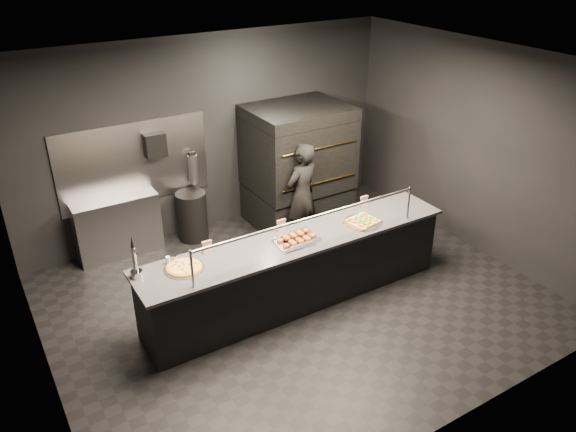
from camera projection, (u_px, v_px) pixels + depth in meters
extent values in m
plane|color=black|center=(297.00, 300.00, 7.29)|extent=(6.00, 6.00, 0.00)
plane|color=black|center=(299.00, 67.00, 5.91)|extent=(6.00, 6.00, 0.00)
cube|color=black|center=(210.00, 135.00, 8.49)|extent=(6.00, 0.04, 3.00)
cube|color=black|center=(458.00, 304.00, 4.71)|extent=(6.00, 0.04, 3.00)
cube|color=black|center=(26.00, 267.00, 5.21)|extent=(0.04, 5.00, 3.00)
cube|color=black|center=(476.00, 148.00, 7.99)|extent=(0.04, 5.00, 3.00)
cube|color=#99999E|center=(134.00, 163.00, 8.01)|extent=(2.20, 0.02, 1.20)
cube|color=black|center=(297.00, 271.00, 7.09)|extent=(4.00, 0.70, 0.88)
cube|color=#3C3C41|center=(298.00, 239.00, 6.88)|extent=(4.10, 0.78, 0.04)
cylinder|color=#99999E|center=(192.00, 269.00, 5.84)|extent=(0.03, 0.03, 0.45)
cylinder|color=#99999E|center=(408.00, 203.00, 7.23)|extent=(0.03, 0.03, 0.45)
cylinder|color=#99999E|center=(312.00, 217.00, 6.45)|extent=(3.00, 0.04, 0.04)
cube|color=black|center=(297.00, 203.00, 9.15)|extent=(1.50, 1.15, 0.60)
cube|color=black|center=(298.00, 169.00, 8.87)|extent=(1.50, 1.20, 0.55)
cube|color=black|center=(298.00, 136.00, 8.62)|extent=(1.50, 1.20, 0.55)
cube|color=black|center=(298.00, 112.00, 8.45)|extent=(1.50, 1.20, 0.18)
cylinder|color=gold|center=(320.00, 182.00, 8.40)|extent=(1.30, 0.02, 0.02)
cylinder|color=gold|center=(321.00, 148.00, 8.15)|extent=(1.30, 0.02, 0.02)
cube|color=#99999E|center=(118.00, 227.00, 8.10)|extent=(1.20, 0.35, 0.90)
cube|color=black|center=(155.00, 145.00, 7.97)|extent=(0.30, 0.20, 0.35)
cylinder|color=#B2B2B7|center=(193.00, 169.00, 8.46)|extent=(0.14, 0.14, 0.45)
cube|color=black|center=(192.00, 154.00, 8.35)|extent=(0.10, 0.06, 0.06)
cylinder|color=silver|center=(137.00, 274.00, 6.10)|extent=(0.13, 0.13, 0.07)
cylinder|color=silver|center=(135.00, 261.00, 6.02)|extent=(0.05, 0.05, 0.34)
cylinder|color=silver|center=(135.00, 252.00, 5.89)|extent=(0.02, 0.09, 0.02)
cone|color=black|center=(132.00, 242.00, 5.91)|extent=(0.05, 0.05, 0.13)
cylinder|color=silver|center=(184.00, 268.00, 6.25)|extent=(0.46, 0.46, 0.01)
cylinder|color=#B27839|center=(184.00, 267.00, 6.25)|extent=(0.40, 0.40, 0.02)
cylinder|color=#FFB953|center=(184.00, 266.00, 6.24)|extent=(0.35, 0.35, 0.01)
cube|color=silver|center=(294.00, 242.00, 6.76)|extent=(0.48, 0.38, 0.02)
ellipsoid|color=#A75623|center=(286.00, 246.00, 6.62)|extent=(0.08, 0.08, 0.05)
ellipsoid|color=#A75623|center=(280.00, 240.00, 6.73)|extent=(0.08, 0.08, 0.05)
ellipsoid|color=#A75623|center=(294.00, 243.00, 6.67)|extent=(0.08, 0.08, 0.05)
ellipsoid|color=#A75623|center=(287.00, 238.00, 6.78)|extent=(0.08, 0.08, 0.05)
ellipsoid|color=#A75623|center=(301.00, 241.00, 6.72)|extent=(0.08, 0.08, 0.05)
ellipsoid|color=#A75623|center=(294.00, 236.00, 6.83)|extent=(0.08, 0.08, 0.05)
ellipsoid|color=#A75623|center=(308.00, 239.00, 6.76)|extent=(0.08, 0.08, 0.05)
ellipsoid|color=#A75623|center=(301.00, 234.00, 6.87)|extent=(0.08, 0.08, 0.05)
cube|color=silver|center=(299.00, 238.00, 6.84)|extent=(0.46, 0.36, 0.02)
ellipsoid|color=#A75623|center=(292.00, 242.00, 6.70)|extent=(0.08, 0.08, 0.05)
ellipsoid|color=#A75623|center=(285.00, 237.00, 6.81)|extent=(0.08, 0.08, 0.05)
ellipsoid|color=#A75623|center=(299.00, 240.00, 6.75)|extent=(0.08, 0.08, 0.05)
ellipsoid|color=#A75623|center=(292.00, 234.00, 6.86)|extent=(0.08, 0.08, 0.05)
ellipsoid|color=#A75623|center=(306.00, 237.00, 6.79)|extent=(0.08, 0.08, 0.05)
ellipsoid|color=#A75623|center=(299.00, 232.00, 6.91)|extent=(0.08, 0.08, 0.05)
ellipsoid|color=#A75623|center=(313.00, 235.00, 6.84)|extent=(0.08, 0.08, 0.05)
ellipsoid|color=#A75623|center=(306.00, 230.00, 6.95)|extent=(0.08, 0.08, 0.05)
cylinder|color=silver|center=(363.00, 222.00, 7.22)|extent=(0.48, 0.48, 0.01)
cube|color=#B27839|center=(363.00, 221.00, 7.21)|extent=(0.43, 0.40, 0.02)
cube|color=#FFB953|center=(363.00, 220.00, 7.21)|extent=(0.41, 0.38, 0.01)
cube|color=#318B1E|center=(363.00, 220.00, 7.20)|extent=(0.39, 0.35, 0.01)
cylinder|color=silver|center=(168.00, 260.00, 6.33)|extent=(0.05, 0.05, 0.09)
cylinder|color=silver|center=(175.00, 259.00, 6.38)|extent=(0.04, 0.04, 0.07)
cube|color=white|center=(207.00, 246.00, 6.55)|extent=(0.12, 0.04, 0.15)
cube|color=white|center=(281.00, 225.00, 7.01)|extent=(0.12, 0.04, 0.15)
cube|color=white|center=(364.00, 201.00, 7.62)|extent=(0.12, 0.04, 0.15)
cylinder|color=black|center=(192.00, 216.00, 8.57)|extent=(0.46, 0.46, 0.76)
imported|color=black|center=(302.00, 195.00, 8.25)|extent=(0.66, 0.51, 1.60)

